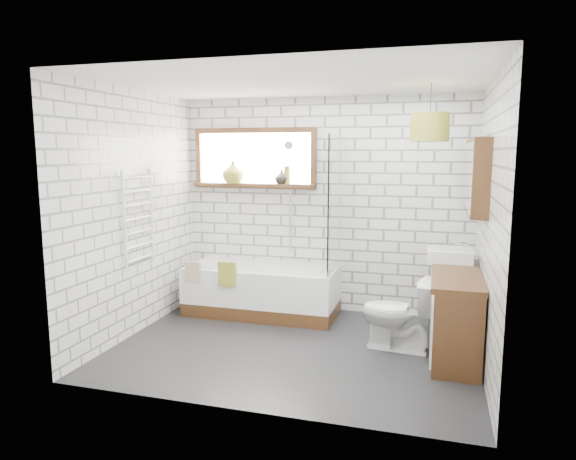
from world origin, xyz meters
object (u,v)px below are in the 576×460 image
(toilet, at_px, (398,313))
(bathtub, at_px, (262,290))
(basin, at_px, (450,255))
(vanity, at_px, (455,313))
(pendant, at_px, (430,127))

(toilet, bearing_deg, bathtub, -106.85)
(bathtub, bearing_deg, toilet, -23.12)
(basin, xyz_separation_m, toilet, (-0.46, -0.55, -0.48))
(bathtub, xyz_separation_m, basin, (2.07, -0.13, 0.56))
(vanity, xyz_separation_m, pendant, (-0.30, 0.13, 1.71))
(toilet, bearing_deg, vanity, 102.08)
(toilet, height_order, pendant, pendant)
(bathtub, relative_size, toilet, 2.45)
(vanity, distance_m, basin, 0.68)
(vanity, relative_size, basin, 3.08)
(bathtub, height_order, toilet, toilet)
(bathtub, height_order, pendant, pendant)
(bathtub, xyz_separation_m, toilet, (1.61, -0.69, 0.07))
(vanity, distance_m, pendant, 1.75)
(basin, bearing_deg, vanity, -83.16)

